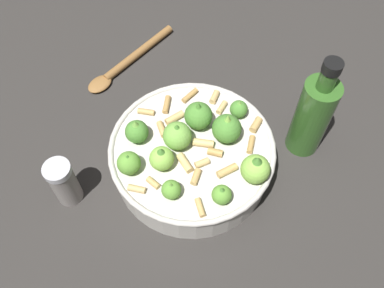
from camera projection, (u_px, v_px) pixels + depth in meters
name	position (u px, v px, depth m)	size (l,w,h in m)	color
ground_plane	(192.00, 167.00, 0.71)	(2.40, 2.40, 0.00)	#2D2B28
cooking_pan	(192.00, 154.00, 0.67)	(0.27, 0.27, 0.12)	beige
pepper_shaker	(64.00, 183.00, 0.64)	(0.04, 0.04, 0.09)	gray
olive_oil_bottle	(314.00, 117.00, 0.66)	(0.06, 0.06, 0.20)	#336023
wooden_spoon	(127.00, 62.00, 0.83)	(0.15, 0.20, 0.02)	olive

